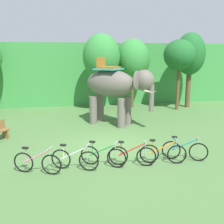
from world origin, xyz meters
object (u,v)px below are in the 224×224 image
Objects in this scene: bike_green at (103,156)px; bike_red at (132,155)px; tree_far_right at (190,55)px; bike_white at (75,159)px; elephant at (116,86)px; bike_pink at (37,163)px; tree_center at (180,55)px; tree_center_right at (101,57)px; bike_orange at (163,153)px; tree_center_left at (133,60)px; bike_teal at (185,150)px.

bike_green is 0.93× the size of bike_red.
tree_far_right reaches higher than bike_white.
elephant is 2.40× the size of bike_pink.
bike_red is (-6.95, -9.68, -3.51)m from tree_far_right.
tree_center is at bearing 57.13° from bike_red.
tree_far_right is 3.55× the size of bike_green.
bike_pink is 1.00× the size of bike_white.
elephant reaches higher than bike_red.
tree_center reaches higher than elephant.
tree_center is at bearing -7.17° from tree_center_right.
bike_green is at bearing 175.65° from bike_orange.
elephant is at bearing 96.09° from bike_orange.
tree_far_right is (4.15, -0.70, 0.36)m from tree_center_left.
tree_center_left is (2.42, 0.73, -0.19)m from tree_center_right.
elephant is (-5.24, -3.31, -1.65)m from tree_center.
tree_far_right is 3.29× the size of bike_orange.
tree_center is 3.20× the size of bike_green.
tree_center is 3.13× the size of bike_teal.
tree_center is 6.41m from elephant.
bike_red is at bearing -105.14° from tree_center_left.
tree_center_left reaches higher than bike_white.
tree_center_right is 0.97× the size of tree_far_right.
bike_white and bike_red have the same top height.
bike_green and bike_red have the same top height.
tree_center_right is 4.28m from elephant.
elephant is 2.50× the size of bike_green.
tree_center_right reaches higher than tree_center.
bike_white and bike_teal have the same top height.
bike_orange is (-4.63, -8.99, -3.46)m from tree_center.
bike_pink and bike_red have the same top height.
tree_center_left is at bearing 85.97° from bike_teal.
bike_pink is at bearing -135.29° from tree_center.
tree_far_right is 12.43m from bike_red.
tree_far_right is 14.54m from bike_pink.
bike_orange is at bearing -117.27° from tree_center.
tree_center is 11.68m from bike_green.
tree_center is at bearing 52.24° from bike_green.
bike_green is (1.01, 0.12, 0.00)m from bike_white.
tree_center_left is 3.13× the size of bike_pink.
elephant is 6.46m from bike_white.
bike_teal is (0.92, 0.15, 0.00)m from bike_orange.
bike_orange is 1.05× the size of bike_teal.
tree_center_right is at bearing 100.13° from bike_teal.
bike_green is 3.12m from bike_teal.
bike_pink is at bearing -179.56° from bike_red.
bike_white is (1.25, 0.06, 0.00)m from bike_pink.
bike_orange is (0.78, -9.67, -3.34)m from tree_center_right.
tree_far_right is 7.74m from elephant.
bike_red is (-2.81, -10.38, -3.16)m from tree_center_left.
tree_center is 12.38m from bike_white.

